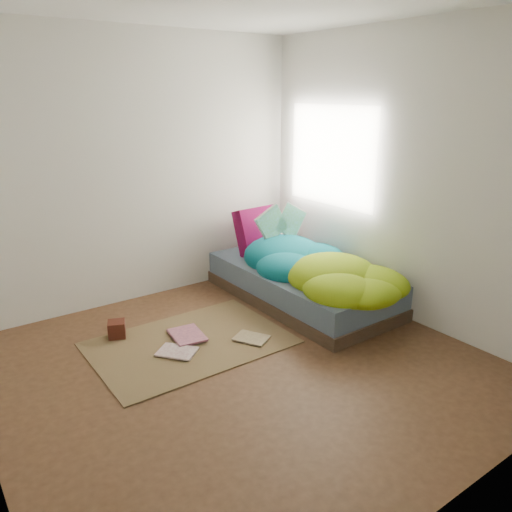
{
  "coord_description": "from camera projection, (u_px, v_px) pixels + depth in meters",
  "views": [
    {
      "loc": [
        -1.9,
        -2.83,
        2.02
      ],
      "look_at": [
        0.68,
        0.75,
        0.57
      ],
      "focal_mm": 35.0,
      "sensor_mm": 36.0,
      "label": 1
    }
  ],
  "objects": [
    {
      "name": "floor_book_b",
      "position": [
        173.0,
        339.0,
        4.23
      ],
      "size": [
        0.3,
        0.38,
        0.03
      ],
      "primitive_type": "imported",
      "rotation": [
        0.0,
        0.0,
        -0.14
      ],
      "color": "#D57B8C",
      "rests_on": "rug"
    },
    {
      "name": "duvet",
      "position": [
        317.0,
        258.0,
        4.77
      ],
      "size": [
        0.96,
        1.84,
        0.34
      ],
      "primitive_type": null,
      "color": "#076577",
      "rests_on": "bed"
    },
    {
      "name": "ground",
      "position": [
        241.0,
        366.0,
        3.87
      ],
      "size": [
        3.5,
        3.5,
        0.0
      ],
      "primitive_type": "cube",
      "color": "#482D1B",
      "rests_on": "ground"
    },
    {
      "name": "wooden_box",
      "position": [
        117.0,
        329.0,
        4.28
      ],
      "size": [
        0.19,
        0.19,
        0.14
      ],
      "primitive_type": "cube",
      "rotation": [
        0.0,
        0.0,
        -0.39
      ],
      "color": "#37160C",
      "rests_on": "rug"
    },
    {
      "name": "room_walls",
      "position": [
        240.0,
        153.0,
        3.37
      ],
      "size": [
        3.54,
        3.54,
        2.62
      ],
      "color": "silver",
      "rests_on": "ground"
    },
    {
      "name": "open_book",
      "position": [
        282.0,
        213.0,
        5.15
      ],
      "size": [
        0.5,
        0.15,
        0.3
      ],
      "primitive_type": null,
      "rotation": [
        0.0,
        0.0,
        -0.09
      ],
      "color": "#308029",
      "rests_on": "duvet"
    },
    {
      "name": "rug",
      "position": [
        190.0,
        343.0,
        4.21
      ],
      "size": [
        1.6,
        1.1,
        0.01
      ],
      "primitive_type": "cube",
      "color": "brown",
      "rests_on": "ground"
    },
    {
      "name": "pillow_floral",
      "position": [
        274.0,
        242.0,
        5.63
      ],
      "size": [
        0.6,
        0.4,
        0.13
      ],
      "primitive_type": "cube",
      "rotation": [
        0.0,
        0.0,
        -0.09
      ],
      "color": "beige",
      "rests_on": "bed"
    },
    {
      "name": "floor_book_a",
      "position": [
        171.0,
        359.0,
        3.92
      ],
      "size": [
        0.36,
        0.37,
        0.02
      ],
      "primitive_type": "imported",
      "rotation": [
        0.0,
        0.0,
        0.68
      ],
      "color": "white",
      "rests_on": "rug"
    },
    {
      "name": "pillow_magenta",
      "position": [
        258.0,
        230.0,
        5.42
      ],
      "size": [
        0.51,
        0.19,
        0.5
      ],
      "primitive_type": "cube",
      "rotation": [
        0.0,
        0.0,
        0.07
      ],
      "color": "#530534",
      "rests_on": "bed"
    },
    {
      "name": "bed",
      "position": [
        301.0,
        284.0,
        5.05
      ],
      "size": [
        1.0,
        2.0,
        0.34
      ],
      "color": "#36291D",
      "rests_on": "ground"
    },
    {
      "name": "floor_book_c",
      "position": [
        246.0,
        344.0,
        4.16
      ],
      "size": [
        0.31,
        0.34,
        0.02
      ],
      "primitive_type": "imported",
      "rotation": [
        0.0,
        0.0,
        0.51
      ],
      "color": "tan",
      "rests_on": "rug"
    }
  ]
}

